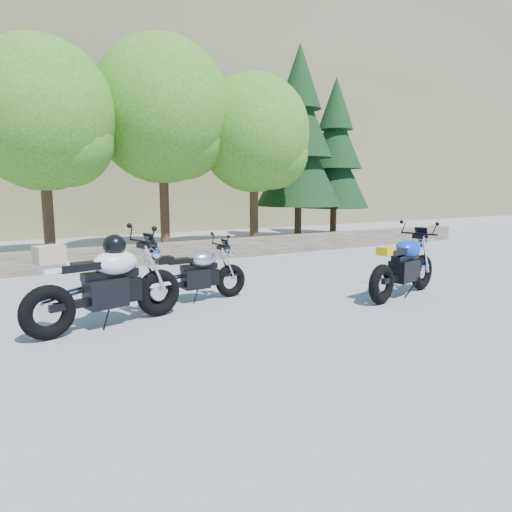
{
  "coord_description": "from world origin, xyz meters",
  "views": [
    {
      "loc": [
        -3.78,
        -5.87,
        1.95
      ],
      "look_at": [
        0.2,
        1.0,
        0.75
      ],
      "focal_mm": 32.0,
      "sensor_mm": 36.0,
      "label": 1
    }
  ],
  "objects_px": {
    "white_bike": "(106,282)",
    "blue_bike": "(404,267)",
    "backpack": "(415,266)",
    "silver_bike": "(197,275)"
  },
  "relations": [
    {
      "from": "white_bike",
      "to": "blue_bike",
      "type": "distance_m",
      "value": 5.08
    },
    {
      "from": "blue_bike",
      "to": "backpack",
      "type": "xyz_separation_m",
      "value": [
        1.76,
        1.24,
        -0.33
      ]
    },
    {
      "from": "blue_bike",
      "to": "backpack",
      "type": "relative_size",
      "value": 5.02
    },
    {
      "from": "silver_bike",
      "to": "backpack",
      "type": "xyz_separation_m",
      "value": [
        5.12,
        -0.25,
        -0.26
      ]
    },
    {
      "from": "silver_bike",
      "to": "backpack",
      "type": "relative_size",
      "value": 4.43
    },
    {
      "from": "silver_bike",
      "to": "blue_bike",
      "type": "relative_size",
      "value": 0.88
    },
    {
      "from": "silver_bike",
      "to": "white_bike",
      "type": "xyz_separation_m",
      "value": [
        -1.66,
        -0.7,
        0.17
      ]
    },
    {
      "from": "white_bike",
      "to": "backpack",
      "type": "relative_size",
      "value": 5.37
    },
    {
      "from": "silver_bike",
      "to": "white_bike",
      "type": "distance_m",
      "value": 1.81
    },
    {
      "from": "white_bike",
      "to": "blue_bike",
      "type": "height_order",
      "value": "white_bike"
    }
  ]
}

